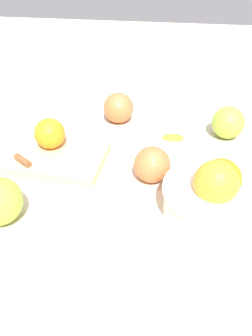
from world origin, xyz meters
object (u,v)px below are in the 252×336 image
knife (14,155)px  orange_on_board (50,134)px  apple_mid_left (152,165)px  cutting_board (50,157)px  bowl (214,195)px  apple_front_left (228,123)px  apple_front_right (118,108)px

knife → orange_on_board: bearing=-143.5°
knife → apple_mid_left: size_ratio=1.89×
cutting_board → orange_on_board: (0.00, -0.03, 0.04)m
cutting_board → orange_on_board: orange_on_board is taller
bowl → apple_front_left: 0.28m
bowl → apple_mid_left: 0.14m
bowl → knife: bearing=-13.8°
orange_on_board → apple_mid_left: orange_on_board is taller
apple_front_right → apple_mid_left: bearing=114.0°
apple_front_left → apple_front_right: bearing=-8.6°
knife → apple_front_left: 0.49m
cutting_board → knife: knife is taller
cutting_board → apple_mid_left: bearing=170.9°
cutting_board → orange_on_board: 0.05m
knife → cutting_board: bearing=-161.3°
knife → apple_front_right: size_ratio=1.80×
cutting_board → apple_front_right: size_ratio=3.09×
orange_on_board → apple_front_right: (-0.12, -0.17, -0.01)m
orange_on_board → apple_front_left: 0.41m
cutting_board → apple_front_left: size_ratio=3.10×
apple_mid_left → bowl: bearing=141.9°
apple_mid_left → apple_front_right: bearing=-66.0°
bowl → apple_front_right: bowl is taller
apple_front_left → apple_mid_left: size_ratio=1.05×
bowl → knife: size_ratio=1.30×
cutting_board → apple_front_left: bearing=-158.6°
cutting_board → apple_front_right: (-0.12, -0.19, 0.03)m
bowl → apple_mid_left: bearing=-38.1°
cutting_board → orange_on_board: bearing=-82.9°
orange_on_board → apple_front_right: 0.21m
knife → apple_mid_left: 0.29m
orange_on_board → apple_mid_left: size_ratio=0.91×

